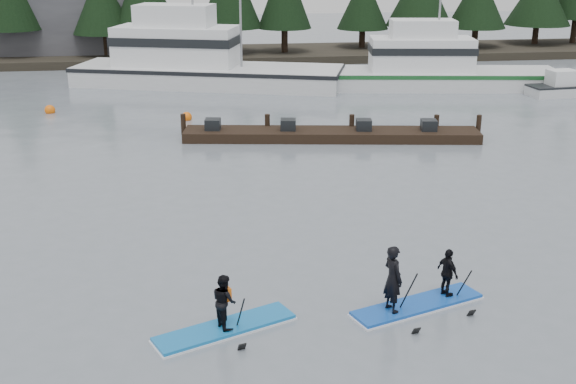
{
  "coord_description": "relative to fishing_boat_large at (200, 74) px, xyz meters",
  "views": [
    {
      "loc": [
        -2.95,
        -15.63,
        8.62
      ],
      "look_at": [
        0.0,
        6.0,
        1.1
      ],
      "focal_mm": 45.0,
      "sensor_mm": 36.0,
      "label": 1
    }
  ],
  "objects": [
    {
      "name": "floating_dock",
      "position": [
        5.73,
        -14.61,
        -0.5
      ],
      "size": [
        13.77,
        3.84,
        0.45
      ],
      "primitive_type": "cube",
      "rotation": [
        0.0,
        0.0,
        -0.15
      ],
      "color": "black",
      "rests_on": "ground"
    },
    {
      "name": "ground",
      "position": [
        2.29,
        -30.96,
        -0.73
      ],
      "size": [
        160.0,
        160.0,
        0.0
      ],
      "primitive_type": "plane",
      "color": "slate",
      "rests_on": "ground"
    },
    {
      "name": "treeline",
      "position": [
        2.29,
        11.04,
        -0.73
      ],
      "size": [
        60.0,
        4.0,
        8.0
      ],
      "primitive_type": null,
      "color": "black",
      "rests_on": "ground"
    },
    {
      "name": "fishing_boat_large",
      "position": [
        0.0,
        0.0,
        0.0
      ],
      "size": [
        17.6,
        9.55,
        9.65
      ],
      "rotation": [
        0.0,
        0.0,
        -0.3
      ],
      "color": "silver",
      "rests_on": "ground"
    },
    {
      "name": "paddleboard_solo",
      "position": [
        -0.1,
        -31.55,
        -0.27
      ],
      "size": [
        3.45,
        2.12,
        1.87
      ],
      "rotation": [
        0.0,
        0.0,
        0.41
      ],
      "color": "#136AB2",
      "rests_on": "ground"
    },
    {
      "name": "buoy_b",
      "position": [
        -0.92,
        -9.74,
        -0.73
      ],
      "size": [
        0.54,
        0.54,
        0.54
      ],
      "primitive_type": "sphere",
      "color": "orange",
      "rests_on": "ground"
    },
    {
      "name": "buoy_a",
      "position": [
        -8.22,
        -7.09,
        -0.73
      ],
      "size": [
        0.56,
        0.56,
        0.56
      ],
      "primitive_type": "sphere",
      "color": "orange",
      "rests_on": "ground"
    },
    {
      "name": "paddleboard_duo",
      "position": [
        4.67,
        -31.06,
        -0.12
      ],
      "size": [
        3.59,
        1.97,
        2.27
      ],
      "rotation": [
        0.0,
        0.0,
        0.35
      ],
      "color": "#124BAF",
      "rests_on": "ground"
    },
    {
      "name": "skiff",
      "position": [
        22.12,
        -6.33,
        -0.41
      ],
      "size": [
        5.61,
        2.16,
        0.64
      ],
      "primitive_type": "cube",
      "rotation": [
        0.0,
        0.0,
        0.1
      ],
      "color": "silver",
      "rests_on": "ground"
    },
    {
      "name": "waterfront_building",
      "position": [
        -11.71,
        13.04,
        1.77
      ],
      "size": [
        18.0,
        6.0,
        5.0
      ],
      "primitive_type": "cube",
      "color": "#4C4C51",
      "rests_on": "ground"
    },
    {
      "name": "fishing_boat_medium",
      "position": [
        15.01,
        -2.84,
        -0.13
      ],
      "size": [
        14.47,
        6.03,
        8.41
      ],
      "rotation": [
        0.0,
        0.0,
        -0.15
      ],
      "color": "silver",
      "rests_on": "ground"
    },
    {
      "name": "far_shore",
      "position": [
        2.29,
        11.04,
        -0.43
      ],
      "size": [
        70.0,
        8.0,
        0.6
      ],
      "primitive_type": "cube",
      "color": "#2D281E",
      "rests_on": "ground"
    }
  ]
}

